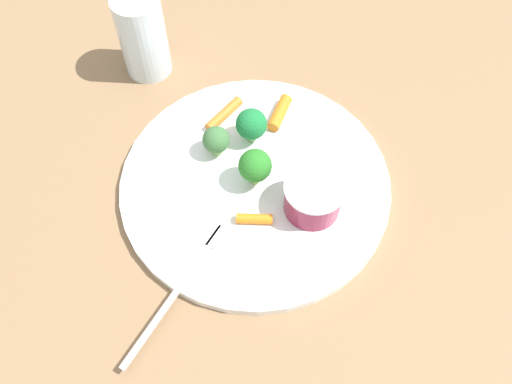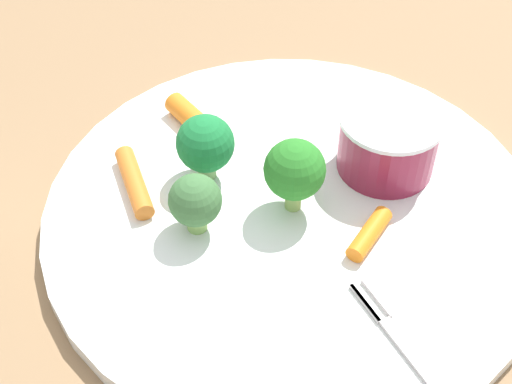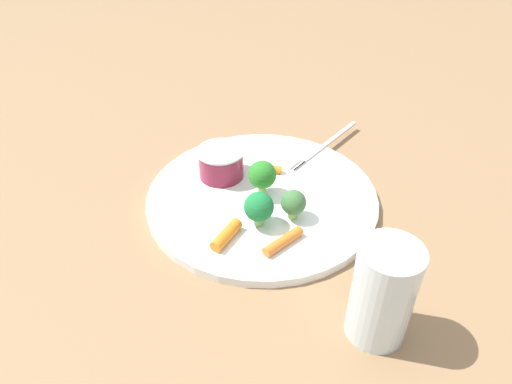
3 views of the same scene
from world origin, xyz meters
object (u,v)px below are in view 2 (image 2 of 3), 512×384
(broccoli_floret_0, at_px, (195,201))
(carrot_stick_2, at_px, (369,234))
(carrot_stick_0, at_px, (134,182))
(carrot_stick_1, at_px, (194,120))
(broccoli_floret_2, at_px, (205,144))
(sauce_cup, at_px, (388,142))
(plate, at_px, (292,213))
(broccoli_floret_1, at_px, (299,165))

(broccoli_floret_0, relative_size, carrot_stick_2, 1.01)
(broccoli_floret_0, relative_size, carrot_stick_0, 0.70)
(carrot_stick_1, bearing_deg, broccoli_floret_2, -103.00)
(carrot_stick_0, relative_size, carrot_stick_1, 1.15)
(carrot_stick_1, bearing_deg, sauce_cup, -42.97)
(plate, bearing_deg, broccoli_floret_0, 170.14)
(broccoli_floret_2, bearing_deg, carrot_stick_2, -55.51)
(broccoli_floret_1, bearing_deg, broccoli_floret_0, 173.21)
(broccoli_floret_2, bearing_deg, broccoli_floret_1, -48.19)
(broccoli_floret_2, bearing_deg, plate, -53.17)
(broccoli_floret_0, distance_m, broccoli_floret_2, 0.05)
(plate, xyz_separation_m, sauce_cup, (0.07, 0.01, 0.03))
(plate, distance_m, carrot_stick_2, 0.05)
(broccoli_floret_2, relative_size, carrot_stick_1, 0.94)
(carrot_stick_0, bearing_deg, carrot_stick_1, 33.33)
(plate, xyz_separation_m, broccoli_floret_0, (-0.06, 0.01, 0.03))
(broccoli_floret_2, bearing_deg, carrot_stick_1, 77.00)
(broccoli_floret_1, bearing_deg, carrot_stick_0, 147.63)
(sauce_cup, bearing_deg, carrot_stick_1, 137.03)
(broccoli_floret_2, height_order, carrot_stick_1, broccoli_floret_2)
(carrot_stick_0, xyz_separation_m, carrot_stick_2, (0.11, -0.10, -0.00))
(broccoli_floret_0, xyz_separation_m, broccoli_floret_1, (0.07, -0.01, 0.01))
(sauce_cup, distance_m, broccoli_floret_2, 0.12)
(broccoli_floret_1, distance_m, broccoli_floret_2, 0.06)
(plate, bearing_deg, broccoli_floret_1, 30.28)
(broccoli_floret_1, relative_size, carrot_stick_2, 1.28)
(broccoli_floret_2, distance_m, carrot_stick_1, 0.05)
(carrot_stick_2, bearing_deg, plate, 121.76)
(broccoli_floret_0, height_order, broccoli_floret_1, broccoli_floret_1)
(carrot_stick_1, height_order, carrot_stick_2, carrot_stick_1)
(plate, relative_size, sauce_cup, 4.71)
(sauce_cup, distance_m, carrot_stick_1, 0.13)
(broccoli_floret_1, bearing_deg, plate, -149.72)
(plate, height_order, broccoli_floret_2, broccoli_floret_2)
(carrot_stick_0, height_order, carrot_stick_1, carrot_stick_1)
(plate, distance_m, broccoli_floret_0, 0.07)
(broccoli_floret_1, bearing_deg, carrot_stick_1, 108.15)
(carrot_stick_0, bearing_deg, plate, -35.10)
(carrot_stick_0, distance_m, carrot_stick_1, 0.07)
(broccoli_floret_0, relative_size, broccoli_floret_1, 0.79)
(sauce_cup, bearing_deg, broccoli_floret_0, 177.77)
(sauce_cup, xyz_separation_m, carrot_stick_2, (-0.04, -0.05, -0.02))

